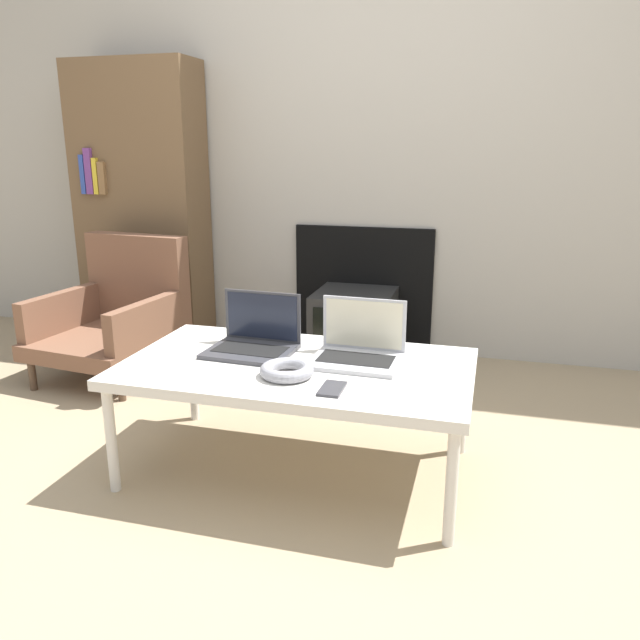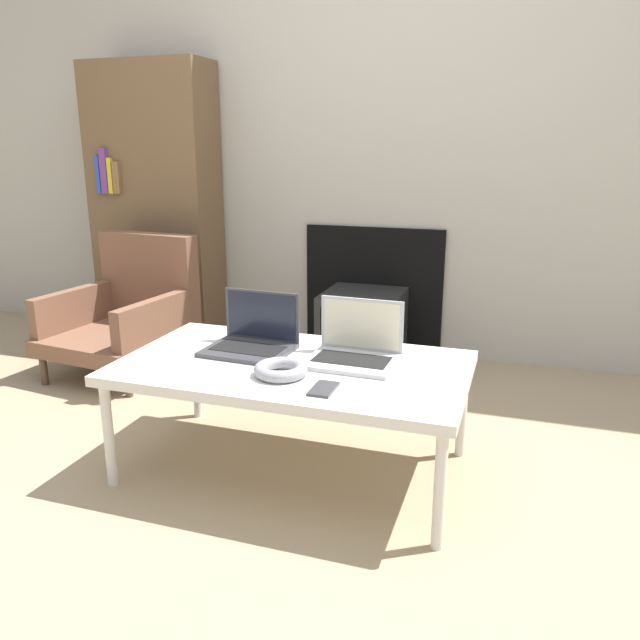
# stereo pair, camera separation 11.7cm
# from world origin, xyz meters

# --- Properties ---
(ground_plane) EXTENTS (14.00, 14.00, 0.00)m
(ground_plane) POSITION_xyz_m (0.00, 0.00, 0.00)
(ground_plane) COLOR #998466
(wall_back) EXTENTS (7.00, 0.08, 2.60)m
(wall_back) POSITION_xyz_m (-0.00, 1.77, 1.29)
(wall_back) COLOR #ADA89E
(wall_back) RESTS_ON ground_plane
(table) EXTENTS (1.21, 0.68, 0.41)m
(table) POSITION_xyz_m (0.00, 0.27, 0.38)
(table) COLOR silver
(table) RESTS_ON ground_plane
(laptop_left) EXTENTS (0.32, 0.26, 0.21)m
(laptop_left) POSITION_xyz_m (-0.20, 0.36, 0.46)
(laptop_left) COLOR #38383D
(laptop_left) RESTS_ON table
(laptop_right) EXTENTS (0.31, 0.25, 0.21)m
(laptop_right) POSITION_xyz_m (0.20, 0.36, 0.46)
(laptop_right) COLOR #B2B2B7
(laptop_right) RESTS_ON table
(headphones) EXTENTS (0.18, 0.18, 0.04)m
(headphones) POSITION_xyz_m (0.01, 0.14, 0.43)
(headphones) COLOR gray
(headphones) RESTS_ON table
(phone) EXTENTS (0.07, 0.13, 0.01)m
(phone) POSITION_xyz_m (0.18, 0.06, 0.42)
(phone) COLOR #333338
(phone) RESTS_ON table
(tv) EXTENTS (0.42, 0.43, 0.39)m
(tv) POSITION_xyz_m (-0.07, 1.50, 0.19)
(tv) COLOR black
(tv) RESTS_ON ground_plane
(armchair) EXTENTS (0.66, 0.72, 0.69)m
(armchair) POSITION_xyz_m (-1.22, 1.04, 0.31)
(armchair) COLOR brown
(armchair) RESTS_ON ground_plane
(bookshelf) EXTENTS (0.73, 0.32, 1.60)m
(bookshelf) POSITION_xyz_m (-1.36, 1.57, 0.80)
(bookshelf) COLOR brown
(bookshelf) RESTS_ON ground_plane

